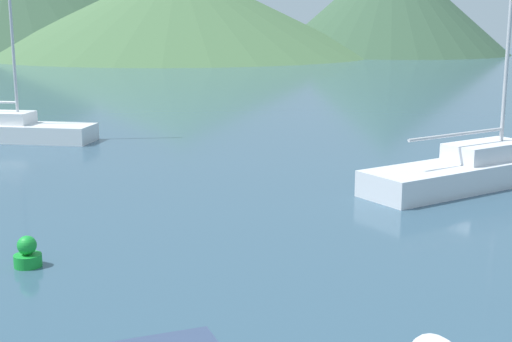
# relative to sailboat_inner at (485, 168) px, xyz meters

# --- Properties ---
(sailboat_inner) EXTENTS (8.60, 6.23, 7.89)m
(sailboat_inner) POSITION_rel_sailboat_inner_xyz_m (0.00, 0.00, 0.00)
(sailboat_inner) COLOR silver
(sailboat_inner) RESTS_ON ground_plane
(sailboat_middle) EXTENTS (7.64, 3.22, 10.97)m
(sailboat_middle) POSITION_rel_sailboat_inner_xyz_m (-17.28, 8.54, 0.02)
(sailboat_middle) COLOR white
(sailboat_middle) RESTS_ON ground_plane
(buoy_marker) EXTENTS (0.57, 0.57, 0.65)m
(buoy_marker) POSITION_rel_sailboat_inner_xyz_m (-12.04, -7.19, -0.22)
(buoy_marker) COLOR green
(buoy_marker) RESTS_ON ground_plane
(hill_central) EXTENTS (52.85, 52.85, 12.45)m
(hill_central) POSITION_rel_sailboat_inner_xyz_m (-15.10, 79.31, 5.74)
(hill_central) COLOR #476B42
(hill_central) RESTS_ON ground_plane
(hill_east) EXTENTS (34.16, 34.16, 14.72)m
(hill_east) POSITION_rel_sailboat_inner_xyz_m (15.14, 83.87, 6.87)
(hill_east) COLOR #38563D
(hill_east) RESTS_ON ground_plane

